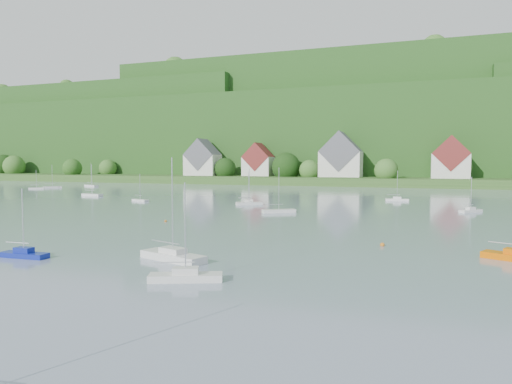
% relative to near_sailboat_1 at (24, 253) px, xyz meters
% --- Properties ---
extents(far_shore_strip, '(600.00, 60.00, 3.00)m').
position_rel_near_sailboat_1_xyz_m(far_shore_strip, '(-0.63, 164.80, 1.11)').
color(far_shore_strip, '#2F5520').
rests_on(far_shore_strip, ground).
extents(forested_ridge, '(620.00, 181.22, 69.89)m').
position_rel_near_sailboat_1_xyz_m(forested_ridge, '(-0.23, 233.37, 22.49)').
color(forested_ridge, '#1C3E14').
rests_on(forested_ridge, ground).
extents(village_building_0, '(14.00, 10.40, 16.00)m').
position_rel_near_sailboat_1_xyz_m(village_building_0, '(-55.63, 151.80, 9.12)').
color(village_building_0, silver).
rests_on(village_building_0, far_shore_strip).
extents(village_building_1, '(12.00, 9.36, 14.00)m').
position_rel_near_sailboat_1_xyz_m(village_building_1, '(-30.63, 153.80, 8.36)').
color(village_building_1, silver).
rests_on(village_building_1, far_shore_strip).
extents(village_building_2, '(16.00, 11.44, 18.00)m').
position_rel_near_sailboat_1_xyz_m(village_building_2, '(4.37, 152.80, 9.88)').
color(village_building_2, silver).
rests_on(village_building_2, far_shore_strip).
extents(village_building_3, '(13.00, 10.40, 15.50)m').
position_rel_near_sailboat_1_xyz_m(village_building_3, '(44.37, 150.80, 9.04)').
color(village_building_3, silver).
rests_on(village_building_3, far_shore_strip).
extents(near_sailboat_1, '(4.92, 1.59, 6.57)m').
position_rel_near_sailboat_1_xyz_m(near_sailboat_1, '(0.00, 0.00, 0.00)').
color(near_sailboat_1, navy).
rests_on(near_sailboat_1, ground).
extents(near_sailboat_3, '(5.75, 3.60, 7.53)m').
position_rel_near_sailboat_1_xyz_m(near_sailboat_3, '(18.64, -2.67, 0.03)').
color(near_sailboat_3, silver).
rests_on(near_sailboat_3, ground).
extents(near_sailboat_4, '(7.27, 4.11, 9.47)m').
position_rel_near_sailboat_1_xyz_m(near_sailboat_4, '(13.99, 3.58, 0.08)').
color(near_sailboat_4, silver).
rests_on(near_sailboat_4, ground).
extents(mooring_buoy_2, '(0.49, 0.49, 0.49)m').
position_rel_near_sailboat_1_xyz_m(mooring_buoy_2, '(31.51, 17.73, -0.39)').
color(mooring_buoy_2, orange).
rests_on(mooring_buoy_2, ground).
extents(mooring_buoy_3, '(0.38, 0.38, 0.38)m').
position_rel_near_sailboat_1_xyz_m(mooring_buoy_3, '(-1.09, 27.83, -0.39)').
color(mooring_buoy_3, orange).
rests_on(mooring_buoy_3, ground).
extents(far_sailboat_cluster, '(190.46, 70.77, 8.53)m').
position_rel_near_sailboat_1_xyz_m(far_sailboat_cluster, '(19.00, 84.09, -0.04)').
color(far_sailboat_cluster, silver).
rests_on(far_sailboat_cluster, ground).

